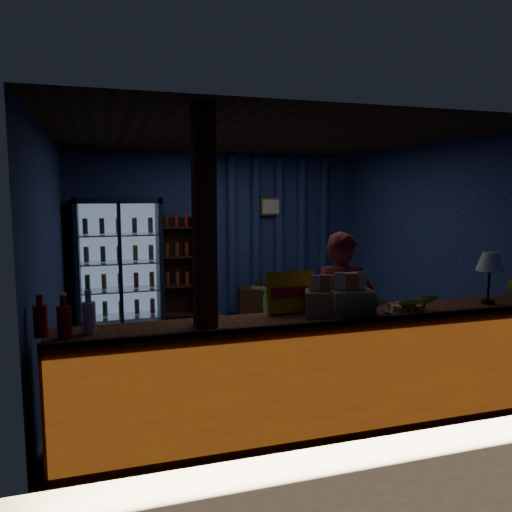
{
  "coord_description": "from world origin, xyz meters",
  "views": [
    {
      "loc": [
        -1.78,
        -5.54,
        1.94
      ],
      "look_at": [
        -0.12,
        -0.2,
        1.25
      ],
      "focal_mm": 35.0,
      "sensor_mm": 36.0,
      "label": 1
    }
  ],
  "objects_px": {
    "pastry_tray": "(406,310)",
    "table_lamp": "(490,264)",
    "green_chair": "(280,303)",
    "shopkeeper": "(342,317)"
  },
  "relations": [
    {
      "from": "pastry_tray",
      "to": "table_lamp",
      "type": "bearing_deg",
      "value": 4.73
    },
    {
      "from": "pastry_tray",
      "to": "table_lamp",
      "type": "distance_m",
      "value": 0.98
    },
    {
      "from": "table_lamp",
      "to": "green_chair",
      "type": "bearing_deg",
      "value": 103.56
    },
    {
      "from": "shopkeeper",
      "to": "pastry_tray",
      "type": "distance_m",
      "value": 0.67
    },
    {
      "from": "green_chair",
      "to": "table_lamp",
      "type": "distance_m",
      "value": 3.58
    },
    {
      "from": "shopkeeper",
      "to": "green_chair",
      "type": "distance_m",
      "value": 2.92
    },
    {
      "from": "pastry_tray",
      "to": "table_lamp",
      "type": "height_order",
      "value": "table_lamp"
    },
    {
      "from": "shopkeeper",
      "to": "table_lamp",
      "type": "relative_size",
      "value": 3.38
    },
    {
      "from": "green_chair",
      "to": "pastry_tray",
      "type": "distance_m",
      "value": 3.48
    },
    {
      "from": "shopkeeper",
      "to": "table_lamp",
      "type": "height_order",
      "value": "shopkeeper"
    }
  ]
}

